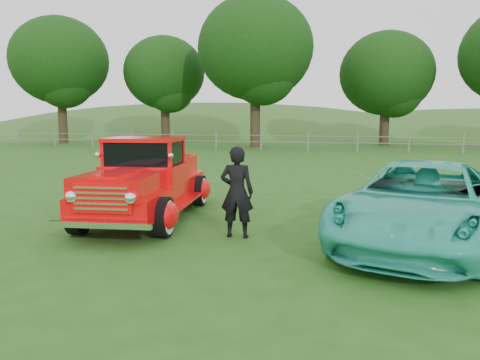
% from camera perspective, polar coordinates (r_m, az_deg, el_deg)
% --- Properties ---
extents(ground, '(140.00, 140.00, 0.00)m').
position_cam_1_polar(ground, '(8.29, -5.76, -7.88)').
color(ground, '#235015').
rests_on(ground, ground).
extents(distant_hills, '(116.00, 60.00, 18.00)m').
position_cam_1_polar(distant_hills, '(67.67, 7.61, 2.10)').
color(distant_hills, '#2B5E22').
rests_on(distant_hills, ground).
extents(fence_line, '(48.00, 0.12, 1.20)m').
position_cam_1_polar(fence_line, '(29.69, 8.29, 4.67)').
color(fence_line, '#6E655D').
rests_on(fence_line, ground).
extents(tree_far_west, '(7.60, 7.60, 9.93)m').
position_cam_1_polar(tree_far_west, '(40.68, -21.13, 13.39)').
color(tree_far_west, black).
rests_on(tree_far_west, ground).
extents(tree_mid_west, '(6.40, 6.40, 8.46)m').
position_cam_1_polar(tree_mid_west, '(38.57, -9.21, 12.74)').
color(tree_mid_west, black).
rests_on(tree_mid_west, ground).
extents(tree_near_west, '(8.00, 8.00, 10.42)m').
position_cam_1_polar(tree_near_west, '(33.51, 1.90, 15.73)').
color(tree_near_west, black).
rests_on(tree_near_west, ground).
extents(tree_near_east, '(6.80, 6.80, 8.33)m').
position_cam_1_polar(tree_near_east, '(36.73, 17.43, 12.26)').
color(tree_near_east, black).
rests_on(tree_near_east, ground).
extents(red_pickup, '(2.60, 5.13, 1.78)m').
position_cam_1_polar(red_pickup, '(10.37, -11.36, -0.30)').
color(red_pickup, black).
rests_on(red_pickup, ground).
extents(teal_sedan, '(3.78, 5.65, 1.44)m').
position_cam_1_polar(teal_sedan, '(8.76, 21.32, -2.69)').
color(teal_sedan, '#2FBEA6').
rests_on(teal_sedan, ground).
extents(man, '(0.64, 0.44, 1.70)m').
position_cam_1_polar(man, '(8.59, -0.38, -1.49)').
color(man, black).
rests_on(man, ground).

